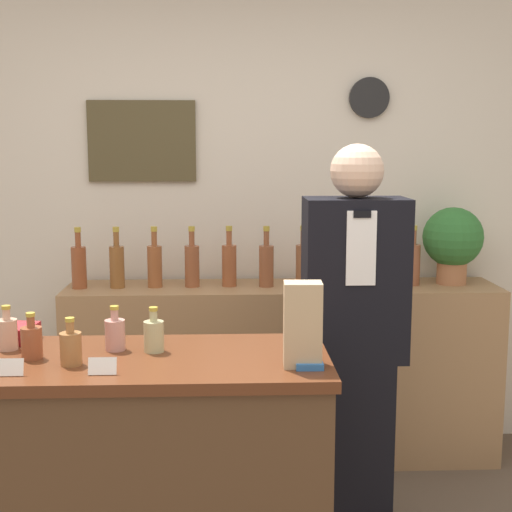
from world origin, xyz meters
TOP-DOWN VIEW (x-y plane):
  - back_wall at (-0.00, 2.00)m, footprint 5.20×0.09m
  - back_shelf at (0.24, 1.73)m, footprint 2.28×0.43m
  - display_counter at (-0.33, 0.43)m, footprint 1.28×0.58m
  - shopkeeper at (0.49, 0.97)m, footprint 0.43×0.27m
  - potted_plant at (1.15, 1.76)m, footprint 0.32×0.32m
  - paper_bag at (0.20, 0.31)m, footprint 0.13×0.10m
  - tape_dispenser at (0.22, 0.28)m, footprint 0.09×0.06m
  - price_card_left at (-0.74, 0.25)m, footprint 0.09×0.02m
  - price_card_right at (-0.45, 0.25)m, footprint 0.09×0.02m
  - gift_box at (-0.84, 0.66)m, footprint 0.16×0.16m
  - counter_bottle_0 at (-0.84, 0.55)m, footprint 0.07×0.07m
  - counter_bottle_1 at (-0.72, 0.43)m, footprint 0.07×0.07m
  - counter_bottle_2 at (-0.57, 0.36)m, footprint 0.07×0.07m
  - counter_bottle_3 at (-0.45, 0.52)m, footprint 0.07×0.07m
  - counter_bottle_4 at (-0.31, 0.50)m, footprint 0.07×0.07m
  - shelf_bottle_0 at (-0.82, 1.71)m, footprint 0.08×0.08m
  - shelf_bottle_1 at (-0.62, 1.72)m, footprint 0.08×0.08m
  - shelf_bottle_2 at (-0.43, 1.73)m, footprint 0.08×0.08m
  - shelf_bottle_3 at (-0.23, 1.73)m, footprint 0.08×0.08m
  - shelf_bottle_4 at (-0.04, 1.74)m, footprint 0.08×0.08m
  - shelf_bottle_5 at (0.16, 1.72)m, footprint 0.08×0.08m
  - shelf_bottle_6 at (0.35, 1.73)m, footprint 0.08×0.08m
  - shelf_bottle_7 at (0.55, 1.72)m, footprint 0.08×0.08m
  - shelf_bottle_8 at (0.74, 1.72)m, footprint 0.08×0.08m
  - shelf_bottle_9 at (0.93, 1.73)m, footprint 0.08×0.08m

SIDE VIEW (x-z plane):
  - back_shelf at x=0.24m, z-range 0.00..0.95m
  - display_counter at x=-0.33m, z-range 0.00..0.96m
  - shopkeeper at x=0.49m, z-range 0.00..1.69m
  - tape_dispenser at x=0.22m, z-range 0.95..1.02m
  - price_card_left at x=-0.74m, z-range 0.96..1.02m
  - price_card_right at x=-0.45m, z-range 0.96..1.02m
  - gift_box at x=-0.84m, z-range 0.96..1.02m
  - counter_bottle_0 at x=-0.84m, z-range 0.94..1.10m
  - counter_bottle_1 at x=-0.72m, z-range 0.94..1.10m
  - counter_bottle_2 at x=-0.57m, z-range 0.94..1.10m
  - counter_bottle_3 at x=-0.45m, z-range 0.94..1.10m
  - counter_bottle_4 at x=-0.31m, z-range 0.94..1.10m
  - shelf_bottle_0 at x=-0.82m, z-range 0.91..1.23m
  - shelf_bottle_1 at x=-0.62m, z-range 0.91..1.23m
  - shelf_bottle_2 at x=-0.43m, z-range 0.91..1.23m
  - shelf_bottle_3 at x=-0.23m, z-range 0.91..1.23m
  - shelf_bottle_4 at x=-0.04m, z-range 0.91..1.23m
  - shelf_bottle_5 at x=0.16m, z-range 0.91..1.23m
  - shelf_bottle_6 at x=0.35m, z-range 0.91..1.23m
  - shelf_bottle_7 at x=0.55m, z-range 0.91..1.23m
  - shelf_bottle_8 at x=0.74m, z-range 0.91..1.23m
  - shelf_bottle_9 at x=0.93m, z-range 0.91..1.23m
  - paper_bag at x=0.20m, z-range 0.96..1.24m
  - potted_plant at x=1.15m, z-range 0.98..1.39m
  - back_wall at x=0.00m, z-range 0.00..2.70m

